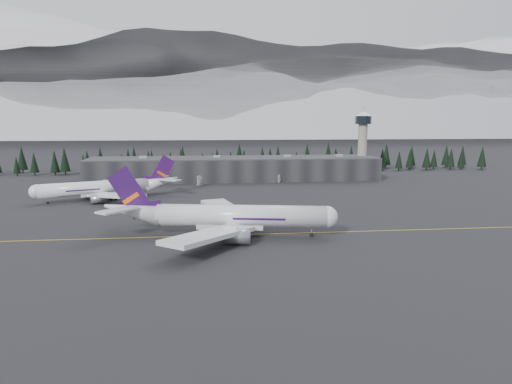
{
  "coord_description": "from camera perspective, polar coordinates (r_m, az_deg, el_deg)",
  "views": [
    {
      "loc": [
        -17.31,
        -129.77,
        32.23
      ],
      "look_at": [
        0.0,
        20.0,
        9.0
      ],
      "focal_mm": 32.0,
      "sensor_mm": 36.0,
      "label": 1
    }
  ],
  "objects": [
    {
      "name": "ground",
      "position": [
        134.83,
        0.98,
        -5.07
      ],
      "size": [
        1400.0,
        1400.0,
        0.0
      ],
      "primitive_type": "plane",
      "color": "black",
      "rests_on": "ground"
    },
    {
      "name": "gse_vehicle_b",
      "position": [
        244.85,
        2.92,
        1.36
      ],
      "size": [
        4.52,
        3.79,
        1.46
      ],
      "primitive_type": "imported",
      "rotation": [
        0.0,
        0.0,
        -0.99
      ],
      "color": "silver",
      "rests_on": "ground"
    },
    {
      "name": "treeline",
      "position": [
        293.33,
        -3.19,
        3.91
      ],
      "size": [
        360.0,
        20.0,
        15.0
      ],
      "primitive_type": "cube",
      "color": "black",
      "rests_on": "ground"
    },
    {
      "name": "jet_main",
      "position": [
        130.67,
        -4.45,
        -3.02
      ],
      "size": [
        67.13,
        61.44,
        19.9
      ],
      "rotation": [
        0.0,
        0.0,
        -0.18
      ],
      "color": "silver",
      "rests_on": "ground"
    },
    {
      "name": "control_tower",
      "position": [
        273.94,
        13.19,
        6.68
      ],
      "size": [
        10.0,
        10.0,
        37.7
      ],
      "color": "gray",
      "rests_on": "ground"
    },
    {
      "name": "terminal",
      "position": [
        256.67,
        -2.7,
        2.95
      ],
      "size": [
        160.0,
        30.0,
        12.6
      ],
      "color": "black",
      "rests_on": "ground"
    },
    {
      "name": "mountain_ridge",
      "position": [
        1130.36,
        -5.76,
        7.08
      ],
      "size": [
        4400.0,
        900.0,
        420.0
      ],
      "primitive_type": null,
      "color": "white",
      "rests_on": "ground"
    },
    {
      "name": "taxiline",
      "position": [
        132.9,
        1.09,
        -5.27
      ],
      "size": [
        400.0,
        0.4,
        0.02
      ],
      "primitive_type": "cube",
      "color": "gold",
      "rests_on": "ground"
    },
    {
      "name": "gse_vehicle_a",
      "position": [
        232.14,
        -7.11,
        0.9
      ],
      "size": [
        4.67,
        6.07,
        1.53
      ],
      "primitive_type": "imported",
      "rotation": [
        0.0,
        0.0,
        0.45
      ],
      "color": "silver",
      "rests_on": "ground"
    },
    {
      "name": "jet_parked",
      "position": [
        200.9,
        -18.04,
        0.55
      ],
      "size": [
        58.59,
        52.18,
        17.91
      ],
      "rotation": [
        0.0,
        0.0,
        3.52
      ],
      "color": "silver",
      "rests_on": "ground"
    }
  ]
}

